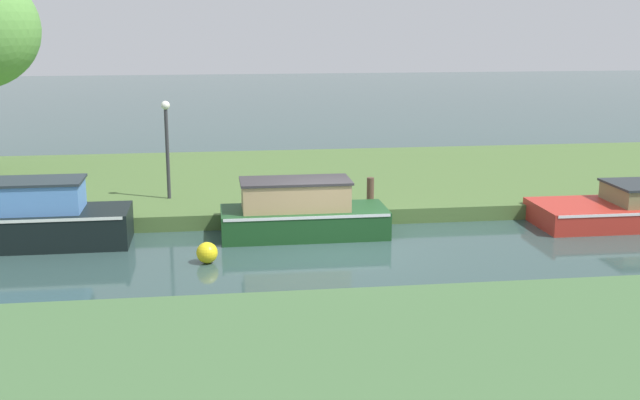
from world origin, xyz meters
name	(u,v)px	position (x,y,z in m)	size (l,w,h in m)	color
ground_plane	(336,248)	(0.00, 0.00, 0.00)	(120.00, 120.00, 0.00)	#2D4643
riverbank_far	(302,181)	(0.00, 7.00, 0.20)	(72.00, 10.00, 0.40)	#4A6833
forest_cruiser	(301,212)	(-0.69, 1.20, 0.60)	(4.10, 1.62, 1.43)	#1A461F
lamp_post	(167,137)	(-4.05, 4.15, 2.12)	(0.24, 0.24, 2.71)	#333338
mooring_post_near	(370,191)	(1.36, 2.75, 0.76)	(0.19, 0.19, 0.71)	#4E382B
channel_buoy	(207,253)	(-3.01, -0.78, 0.24)	(0.47, 0.47, 0.47)	yellow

